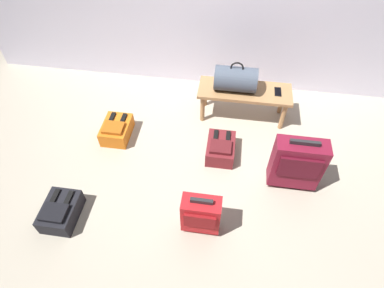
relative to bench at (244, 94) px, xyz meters
name	(u,v)px	position (x,y,z in m)	size (l,w,h in m)	color
ground_plane	(213,183)	(-0.23, -0.98, -0.33)	(6.60, 6.60, 0.00)	#B2A893
bench	(244,94)	(0.00, 0.00, 0.00)	(1.00, 0.36, 0.38)	#A87A4C
duffel_bag_slate	(236,79)	(-0.12, 0.00, 0.19)	(0.44, 0.26, 0.34)	#475160
cell_phone	(278,92)	(0.35, 0.01, 0.06)	(0.07, 0.14, 0.01)	black
suitcase_upright_burgundy	(297,163)	(0.50, -0.88, -0.01)	(0.45, 0.21, 0.61)	maroon
suitcase_small_red	(201,214)	(-0.29, -1.46, -0.09)	(0.32, 0.18, 0.46)	red
backpack_dark	(61,211)	(-1.52, -1.53, -0.23)	(0.28, 0.38, 0.21)	black
backpack_orange	(117,130)	(-1.33, -0.51, -0.23)	(0.28, 0.38, 0.21)	orange
backpack_maroon	(221,148)	(-0.19, -0.61, -0.23)	(0.28, 0.38, 0.21)	maroon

